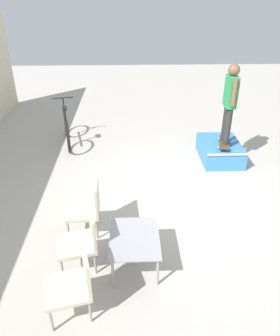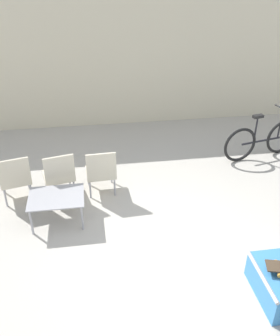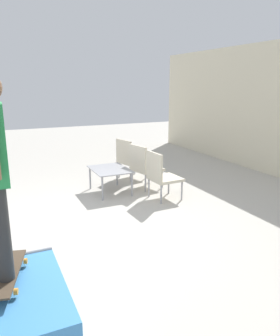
# 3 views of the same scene
# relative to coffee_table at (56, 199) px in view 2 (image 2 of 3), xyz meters

# --- Properties ---
(ground_plane) EXTENTS (24.00, 24.00, 0.00)m
(ground_plane) POSITION_rel_coffee_table_xyz_m (1.56, -1.02, -0.42)
(ground_plane) COLOR #B7B2A8
(house_wall_back) EXTENTS (12.00, 0.06, 3.00)m
(house_wall_back) POSITION_rel_coffee_table_xyz_m (1.56, 3.85, 1.08)
(house_wall_back) COLOR beige
(house_wall_back) RESTS_ON ground_plane
(coffee_table) EXTENTS (0.88, 0.68, 0.48)m
(coffee_table) POSITION_rel_coffee_table_xyz_m (0.00, 0.00, 0.00)
(coffee_table) COLOR #9E9EA3
(coffee_table) RESTS_ON ground_plane
(patio_chair_left) EXTENTS (0.63, 0.63, 0.89)m
(patio_chair_left) POSITION_rel_coffee_table_xyz_m (-0.73, 0.71, 0.05)
(patio_chair_left) COLOR #99999E
(patio_chair_left) RESTS_ON ground_plane
(patio_chair_center) EXTENTS (0.62, 0.62, 0.89)m
(patio_chair_center) POSITION_rel_coffee_table_xyz_m (0.02, 0.71, 0.05)
(patio_chair_center) COLOR #99999E
(patio_chair_center) RESTS_ON ground_plane
(patio_chair_right) EXTENTS (0.55, 0.55, 0.89)m
(patio_chair_right) POSITION_rel_coffee_table_xyz_m (0.76, 0.70, 0.05)
(patio_chair_right) COLOR #99999E
(patio_chair_right) RESTS_ON ground_plane
(bicycle) EXTENTS (1.78, 0.57, 1.06)m
(bicycle) POSITION_rel_coffee_table_xyz_m (4.20, 1.60, -0.02)
(bicycle) COLOR black
(bicycle) RESTS_ON ground_plane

